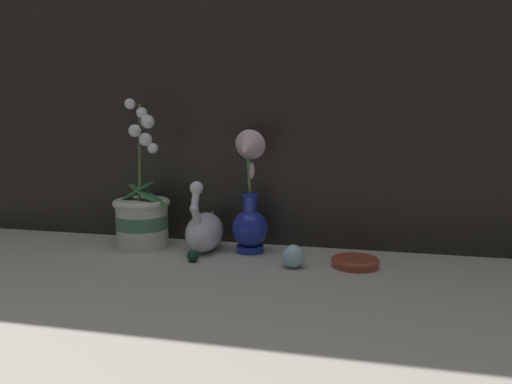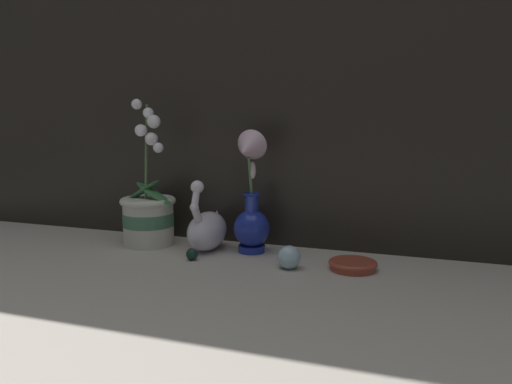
{
  "view_description": "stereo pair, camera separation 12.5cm",
  "coord_description": "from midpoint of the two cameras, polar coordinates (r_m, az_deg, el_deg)",
  "views": [
    {
      "loc": [
        0.32,
        -1.07,
        0.35
      ],
      "look_at": [
        0.03,
        0.12,
        0.17
      ],
      "focal_mm": 35.0,
      "sensor_mm": 36.0,
      "label": 1
    },
    {
      "loc": [
        0.44,
        -1.04,
        0.35
      ],
      "look_at": [
        0.03,
        0.12,
        0.17
      ],
      "focal_mm": 35.0,
      "sensor_mm": 36.0,
      "label": 2
    }
  ],
  "objects": [
    {
      "name": "swan_figurine",
      "position": [
        1.33,
        -2.91,
        -4.24
      ],
      "size": [
        0.09,
        0.17,
        0.19
      ],
      "color": "white",
      "rests_on": "ground_plane"
    },
    {
      "name": "glass_bauble",
      "position": [
        1.25,
        -4.49,
        -7.13
      ],
      "size": [
        0.03,
        0.03,
        0.03
      ],
      "color": "#142D23",
      "rests_on": "ground_plane"
    },
    {
      "name": "amber_dish",
      "position": [
        1.2,
        13.97,
        -8.08
      ],
      "size": [
        0.11,
        0.11,
        0.02
      ],
      "color": "#A8422D",
      "rests_on": "ground_plane"
    },
    {
      "name": "orchid_potted_plant",
      "position": [
        1.4,
        -9.72,
        -2.4
      ],
      "size": [
        0.18,
        0.15,
        0.4
      ],
      "color": "beige",
      "rests_on": "ground_plane"
    },
    {
      "name": "glass_sphere",
      "position": [
        1.18,
        6.85,
        -7.45
      ],
      "size": [
        0.06,
        0.06,
        0.06
      ],
      "color": "silver",
      "rests_on": "ground_plane"
    },
    {
      "name": "window_backdrop",
      "position": [
        1.4,
        3.42,
        18.78
      ],
      "size": [
        2.8,
        0.03,
        1.2
      ],
      "color": "black",
      "rests_on": "ground_plane"
    },
    {
      "name": "blue_vase",
      "position": [
        1.28,
        2.13,
        -1.41
      ],
      "size": [
        0.09,
        0.12,
        0.32
      ],
      "color": "navy",
      "rests_on": "ground_plane"
    },
    {
      "name": "ground_plane",
      "position": [
        1.18,
        -0.41,
        -8.82
      ],
      "size": [
        2.8,
        2.8,
        0.0
      ],
      "primitive_type": "plane",
      "color": "#BCB2A3"
    }
  ]
}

